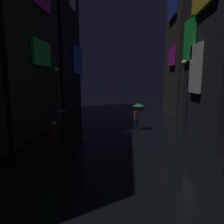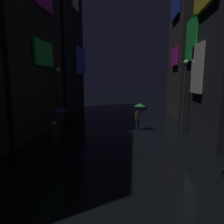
{
  "view_description": "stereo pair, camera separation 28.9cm",
  "coord_description": "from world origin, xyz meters",
  "px_view_note": "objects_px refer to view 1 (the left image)",
  "views": [
    {
      "loc": [
        0.95,
        -1.35,
        3.91
      ],
      "look_at": [
        0.0,
        9.88,
        2.1
      ],
      "focal_mm": 32.0,
      "sensor_mm": 36.0,
      "label": 1
    },
    {
      "loc": [
        1.23,
        -1.33,
        3.91
      ],
      "look_at": [
        0.0,
        9.88,
        2.1
      ],
      "focal_mm": 32.0,
      "sensor_mm": 36.0,
      "label": 2
    }
  ],
  "objects_px": {
    "pedestrian_near_crossing_blue": "(58,115)",
    "streetlamp_right_far": "(183,87)",
    "pedestrian_foreground_right_green": "(138,109)",
    "streetlamp_left_far": "(57,90)",
    "pedestrian_far_right_black": "(51,121)"
  },
  "relations": [
    {
      "from": "pedestrian_foreground_right_green",
      "to": "streetlamp_left_far",
      "type": "bearing_deg",
      "value": 174.07
    },
    {
      "from": "pedestrian_foreground_right_green",
      "to": "pedestrian_far_right_black",
      "type": "xyz_separation_m",
      "value": [
        -4.95,
        -4.95,
        0.0
      ]
    },
    {
      "from": "pedestrian_near_crossing_blue",
      "to": "streetlamp_left_far",
      "type": "bearing_deg",
      "value": 110.77
    },
    {
      "from": "pedestrian_near_crossing_blue",
      "to": "pedestrian_far_right_black",
      "type": "bearing_deg",
      "value": -82.04
    },
    {
      "from": "pedestrian_near_crossing_blue",
      "to": "streetlamp_right_far",
      "type": "height_order",
      "value": "streetlamp_right_far"
    },
    {
      "from": "pedestrian_foreground_right_green",
      "to": "streetlamp_left_far",
      "type": "height_order",
      "value": "streetlamp_left_far"
    },
    {
      "from": "pedestrian_foreground_right_green",
      "to": "streetlamp_left_far",
      "type": "distance_m",
      "value": 6.85
    },
    {
      "from": "pedestrian_near_crossing_blue",
      "to": "pedestrian_foreground_right_green",
      "type": "relative_size",
      "value": 1.0
    },
    {
      "from": "pedestrian_foreground_right_green",
      "to": "streetlamp_left_far",
      "type": "xyz_separation_m",
      "value": [
        -6.65,
        0.69,
        1.46
      ]
    },
    {
      "from": "pedestrian_near_crossing_blue",
      "to": "pedestrian_foreground_right_green",
      "type": "xyz_separation_m",
      "value": [
        5.21,
        3.12,
        0.0
      ]
    },
    {
      "from": "pedestrian_foreground_right_green",
      "to": "streetlamp_right_far",
      "type": "height_order",
      "value": "streetlamp_right_far"
    },
    {
      "from": "streetlamp_left_far",
      "to": "pedestrian_near_crossing_blue",
      "type": "bearing_deg",
      "value": -69.23
    },
    {
      "from": "pedestrian_near_crossing_blue",
      "to": "pedestrian_far_right_black",
      "type": "distance_m",
      "value": 1.85
    },
    {
      "from": "pedestrian_far_right_black",
      "to": "streetlamp_right_far",
      "type": "xyz_separation_m",
      "value": [
        8.3,
        5.13,
        1.71
      ]
    },
    {
      "from": "pedestrian_near_crossing_blue",
      "to": "streetlamp_right_far",
      "type": "xyz_separation_m",
      "value": [
        8.56,
        3.29,
        1.71
      ]
    }
  ]
}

